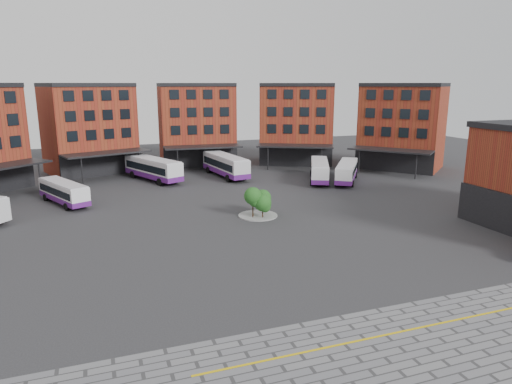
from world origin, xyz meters
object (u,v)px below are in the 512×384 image
object	(u,v)px
bus_c	(153,168)
bus_f	(347,171)
bus_b	(64,192)
tree_island	(260,201)
bus_e	(319,170)
bus_d	(225,165)

from	to	relation	value
bus_c	bus_f	bearing A→B (deg)	-45.74
bus_b	bus_f	bearing A→B (deg)	-25.61
tree_island	bus_e	bearing A→B (deg)	44.75
tree_island	bus_b	size ratio (longest dim) A/B	0.44
bus_c	bus_f	world-z (taller)	bus_c
bus_c	bus_d	distance (m)	11.28
bus_e	bus_f	size ratio (longest dim) A/B	1.09
tree_island	bus_f	world-z (taller)	tree_island
tree_island	bus_c	bearing A→B (deg)	109.82
bus_d	bus_c	bearing A→B (deg)	167.65
bus_e	bus_f	xyz separation A→B (m)	(3.54, -1.99, -0.05)
bus_f	bus_b	bearing A→B (deg)	-144.77
tree_island	bus_e	distance (m)	21.39
bus_d	tree_island	bearing A→B (deg)	-104.68
bus_c	bus_e	world-z (taller)	bus_c
tree_island	bus_d	distance (m)	23.23
bus_e	tree_island	bearing A→B (deg)	-109.04
bus_f	bus_d	bearing A→B (deg)	-176.25
bus_b	bus_c	bearing A→B (deg)	15.71
bus_b	bus_d	bearing A→B (deg)	-2.65
tree_island	bus_f	size ratio (longest dim) A/B	0.44
bus_b	tree_island	bearing A→B (deg)	-57.91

